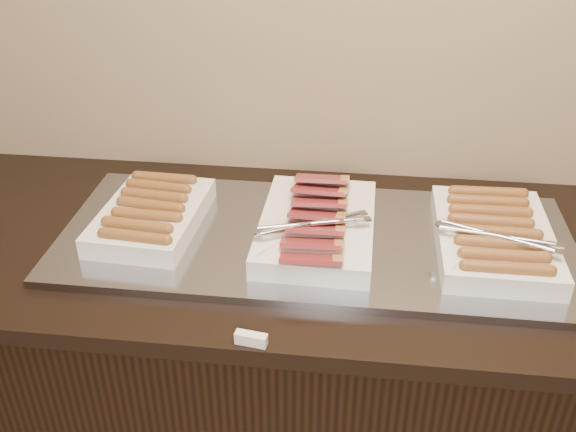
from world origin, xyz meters
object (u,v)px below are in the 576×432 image
Objects in this scene: dish_left at (152,215)px; dish_center at (317,225)px; warming_tray at (315,239)px; counter at (308,379)px; dish_right at (494,236)px.

dish_center is at bearing 3.01° from dish_left.
counter is at bearing 180.00° from warming_tray.
warming_tray is 3.47× the size of dish_left.
dish_right reaches higher than warming_tray.
warming_tray is 0.41m from dish_right.
dish_center reaches higher than dish_right.
dish_center reaches higher than warming_tray.
dish_center is 0.40m from dish_right.
warming_tray is (0.01, 0.00, 0.46)m from counter.
dish_left is (-0.38, 0.00, 0.50)m from counter.
warming_tray is at bearing 179.91° from dish_right.
dish_left reaches higher than warming_tray.
warming_tray reaches higher than counter.
dish_right is at bearing 1.05° from dish_center.
dish_center is (0.00, -0.00, 0.04)m from warming_tray.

